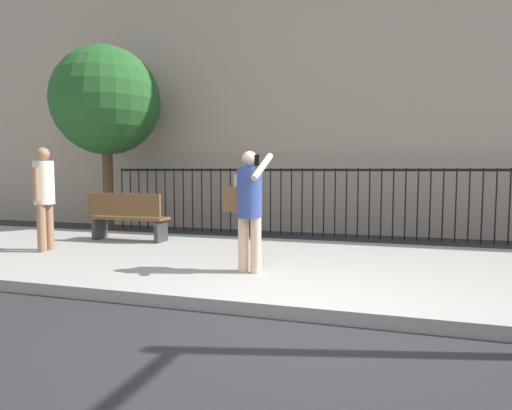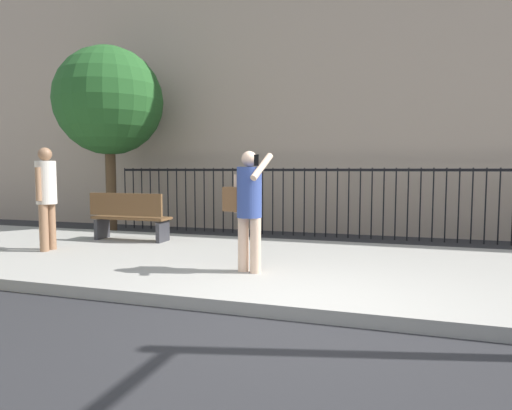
{
  "view_description": "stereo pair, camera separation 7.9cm",
  "coord_description": "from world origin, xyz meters",
  "px_view_note": "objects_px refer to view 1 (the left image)",
  "views": [
    {
      "loc": [
        0.9,
        -4.45,
        1.56
      ],
      "look_at": [
        -0.98,
        1.67,
        1.06
      ],
      "focal_mm": 31.56,
      "sensor_mm": 36.0,
      "label": 1
    },
    {
      "loc": [
        0.97,
        -4.43,
        1.56
      ],
      "look_at": [
        -0.98,
        1.67,
        1.06
      ],
      "focal_mm": 31.56,
      "sensor_mm": 36.0,
      "label": 2
    }
  ],
  "objects_px": {
    "street_tree_near": "(106,101)",
    "pedestrian_on_phone": "(248,202)",
    "street_bench": "(127,216)",
    "pedestrian_walking": "(44,192)"
  },
  "relations": [
    {
      "from": "street_tree_near",
      "to": "street_bench",
      "type": "bearing_deg",
      "value": -46.62
    },
    {
      "from": "street_bench",
      "to": "street_tree_near",
      "type": "distance_m",
      "value": 3.51
    },
    {
      "from": "pedestrian_on_phone",
      "to": "pedestrian_walking",
      "type": "bearing_deg",
      "value": 172.69
    },
    {
      "from": "street_bench",
      "to": "street_tree_near",
      "type": "relative_size",
      "value": 0.36
    },
    {
      "from": "pedestrian_on_phone",
      "to": "street_bench",
      "type": "height_order",
      "value": "pedestrian_on_phone"
    },
    {
      "from": "street_bench",
      "to": "street_tree_near",
      "type": "height_order",
      "value": "street_tree_near"
    },
    {
      "from": "pedestrian_walking",
      "to": "street_tree_near",
      "type": "bearing_deg",
      "value": 106.37
    },
    {
      "from": "pedestrian_on_phone",
      "to": "street_tree_near",
      "type": "height_order",
      "value": "street_tree_near"
    },
    {
      "from": "pedestrian_on_phone",
      "to": "street_bench",
      "type": "bearing_deg",
      "value": 149.27
    },
    {
      "from": "street_tree_near",
      "to": "pedestrian_on_phone",
      "type": "bearing_deg",
      "value": -37.08
    }
  ]
}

